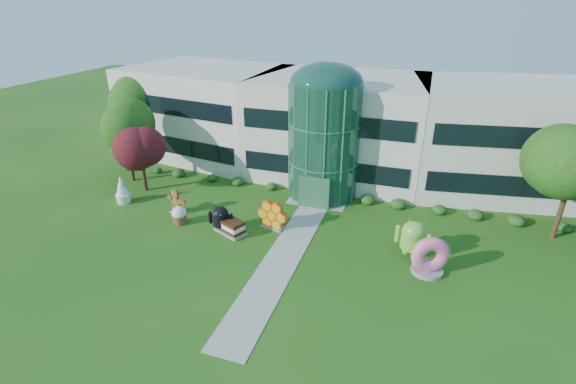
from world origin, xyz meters
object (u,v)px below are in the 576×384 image
(android_green, at_px, (413,236))
(android_black, at_px, (220,217))
(donut, at_px, (429,255))
(gingerbread, at_px, (176,201))

(android_green, xyz_separation_m, android_black, (-13.88, -1.11, -0.35))
(android_black, distance_m, donut, 15.02)
(android_green, distance_m, donut, 2.07)
(android_black, distance_m, gingerbread, 4.90)
(android_green, relative_size, donut, 1.12)
(donut, bearing_deg, gingerbread, 151.79)
(android_green, relative_size, android_black, 1.30)
(android_green, relative_size, gingerbread, 1.28)
(android_black, bearing_deg, donut, -9.31)
(android_black, relative_size, gingerbread, 0.98)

